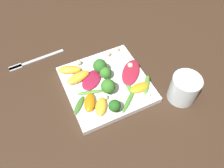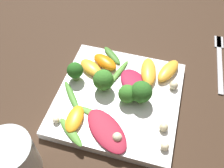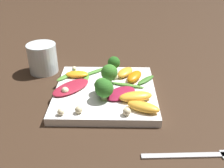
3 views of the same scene
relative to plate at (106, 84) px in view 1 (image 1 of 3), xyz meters
The scene contains 27 objects.
ground_plane 0.01m from the plate, ahead, with size 2.40×2.40×0.00m, color #382619.
plate is the anchor object (origin of this frame).
drinking_glass 0.23m from the plate, 125.19° to the right, with size 0.08×0.08×0.08m.
fork 0.28m from the plate, 43.41° to the left, with size 0.03×0.19×0.01m.
radicchio_leaf_0 0.09m from the plate, 91.74° to the right, with size 0.11×0.11×0.01m.
radicchio_leaf_1 0.05m from the plate, 56.29° to the left, with size 0.09×0.10×0.01m.
orange_segment_0 0.09m from the plate, 56.51° to the left, with size 0.05×0.08×0.02m.
orange_segment_1 0.09m from the plate, 145.96° to the left, with size 0.07×0.06×0.02m.
orange_segment_2 0.10m from the plate, 129.19° to the right, with size 0.03×0.06×0.01m.
orange_segment_3 0.09m from the plate, 123.96° to the left, with size 0.07×0.05×0.02m.
orange_segment_4 0.12m from the plate, 44.36° to the left, with size 0.05×0.08×0.02m.
broccoli_floret_0 0.06m from the plate, ahead, with size 0.04×0.04×0.05m.
broccoli_floret_1 0.04m from the plate, 18.35° to the right, with size 0.04×0.04×0.04m.
broccoli_floret_2 0.05m from the plate, 164.79° to the left, with size 0.04×0.04×0.05m.
broccoli_floret_3 0.11m from the plate, 168.55° to the left, with size 0.03×0.03×0.04m.
arugula_sprig_0 0.09m from the plate, 161.27° to the right, with size 0.07×0.08×0.01m.
arugula_sprig_1 0.11m from the plate, 112.16° to the left, with size 0.06×0.06×0.01m.
arugula_sprig_2 0.12m from the plate, 120.63° to the right, with size 0.07×0.06×0.01m.
arugula_sprig_3 0.06m from the plate, 116.89° to the right, with size 0.09×0.03×0.00m.
arugula_sprig_4 0.06m from the plate, 105.83° to the left, with size 0.03×0.09×0.01m.
macadamia_nut_0 0.11m from the plate, 131.19° to the left, with size 0.01×0.01×0.01m.
macadamia_nut_1 0.13m from the plate, 137.04° to the right, with size 0.01×0.01×0.01m.
macadamia_nut_2 0.11m from the plate, 27.65° to the right, with size 0.02×0.02×0.02m.
macadamia_nut_3 0.06m from the plate, 154.40° to the left, with size 0.01×0.01×0.01m.
macadamia_nut_4 0.14m from the plate, 39.80° to the right, with size 0.02×0.02×0.02m.
macadamia_nut_5 0.10m from the plate, 76.56° to the right, with size 0.02×0.02×0.02m.
macadamia_nut_6 0.12m from the plate, 25.58° to the left, with size 0.02×0.02×0.02m.
Camera 1 is at (-0.36, 0.15, 0.55)m, focal length 35.00 mm.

